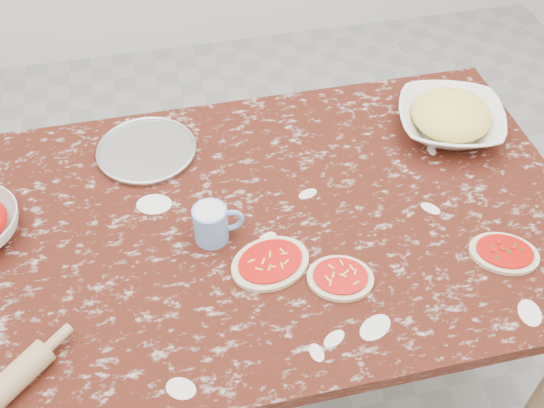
% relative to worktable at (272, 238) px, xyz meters
% --- Properties ---
extents(ground, '(4.00, 4.00, 0.00)m').
position_rel_worktable_xyz_m(ground, '(0.00, 0.00, -0.67)').
color(ground, gray).
extents(worktable, '(1.60, 1.00, 0.75)m').
position_rel_worktable_xyz_m(worktable, '(0.00, 0.00, 0.00)').
color(worktable, '#3A130C').
rests_on(worktable, ground).
extents(pizza_tray, '(0.34, 0.34, 0.01)m').
position_rel_worktable_xyz_m(pizza_tray, '(-0.29, 0.32, 0.09)').
color(pizza_tray, '#B2B2B7').
rests_on(pizza_tray, worktable).
extents(cheese_bowl, '(0.38, 0.38, 0.07)m').
position_rel_worktable_xyz_m(cheese_bowl, '(0.58, 0.22, 0.12)').
color(cheese_bowl, white).
rests_on(cheese_bowl, worktable).
extents(flour_mug, '(0.13, 0.09, 0.10)m').
position_rel_worktable_xyz_m(flour_mug, '(-0.16, -0.03, 0.13)').
color(flour_mug, '#709ADF').
rests_on(flour_mug, worktable).
extents(pizza_left, '(0.23, 0.20, 0.02)m').
position_rel_worktable_xyz_m(pizza_left, '(-0.04, -0.15, 0.09)').
color(pizza_left, beige).
rests_on(pizza_left, worktable).
extents(pizza_mid, '(0.19, 0.17, 0.02)m').
position_rel_worktable_xyz_m(pizza_mid, '(0.11, -0.23, 0.09)').
color(pizza_mid, beige).
rests_on(pizza_mid, worktable).
extents(pizza_right, '(0.21, 0.19, 0.02)m').
position_rel_worktable_xyz_m(pizza_right, '(0.53, -0.25, 0.09)').
color(pizza_right, beige).
rests_on(pizza_right, worktable).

